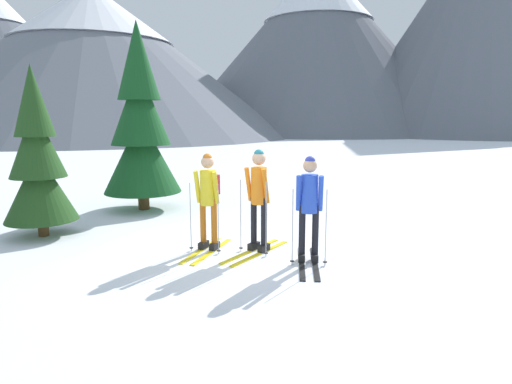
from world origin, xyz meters
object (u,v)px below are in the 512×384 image
skier_in_blue (309,204)px  pine_tree_mid (140,125)px  skier_in_yellow (208,196)px  pine_tree_near (38,160)px  skier_in_orange (259,195)px

skier_in_blue → pine_tree_mid: size_ratio=0.37×
skier_in_yellow → pine_tree_mid: bearing=117.3°
skier_in_yellow → skier_in_blue: (1.69, -0.79, -0.02)m
skier_in_blue → pine_tree_mid: (-3.58, 4.45, 1.20)m
pine_tree_near → pine_tree_mid: pine_tree_mid is taller
pine_tree_mid → skier_in_blue: bearing=-51.2°
skier_in_blue → pine_tree_near: (-5.13, 1.92, 0.58)m
skier_in_orange → pine_tree_near: 4.55m
skier_in_orange → pine_tree_mid: pine_tree_mid is taller
skier_in_yellow → skier_in_blue: bearing=-24.9°
pine_tree_near → pine_tree_mid: 3.03m
skier_in_yellow → skier_in_orange: skier_in_orange is taller
pine_tree_mid → pine_tree_near: bearing=-121.3°
skier_in_blue → pine_tree_mid: bearing=128.8°
skier_in_orange → pine_tree_near: bearing=163.3°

